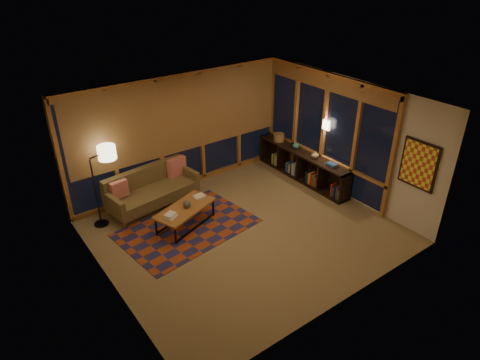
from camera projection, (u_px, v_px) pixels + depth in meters
floor at (245, 231)px, 8.66m from camera, size 5.50×5.00×0.01m
ceiling at (246, 103)px, 7.37m from camera, size 5.50×5.00×0.01m
walls at (245, 172)px, 8.02m from camera, size 5.51×5.01×2.70m
window_wall_back at (181, 132)px, 9.74m from camera, size 5.30×0.16×2.60m
window_wall_right at (323, 131)px, 9.83m from camera, size 0.16×3.70×2.60m
wall_art at (419, 165)px, 8.07m from camera, size 0.06×0.74×0.94m
wall_sconce at (326, 125)px, 9.60m from camera, size 0.12×0.18×0.22m
sofa at (153, 189)px, 9.35m from camera, size 2.08×1.07×0.82m
pillow_left at (119, 190)px, 8.93m from camera, size 0.38×0.17×0.37m
pillow_right at (177, 166)px, 9.82m from camera, size 0.47×0.22×0.45m
area_rug at (187, 228)px, 8.76m from camera, size 2.84×2.08×0.01m
coffee_table at (186, 217)px, 8.73m from camera, size 1.44×1.02×0.44m
book_stack_a at (170, 215)px, 8.31m from camera, size 0.32×0.30×0.08m
book_stack_b at (199, 196)px, 8.97m from camera, size 0.25×0.20×0.05m
ceramic_pot at (187, 204)px, 8.60m from camera, size 0.18×0.18×0.16m
floor_lamp at (95, 189)px, 8.49m from camera, size 0.61×0.47×1.66m
bookshelf at (302, 166)px, 10.48m from camera, size 0.40×2.84×0.71m
basket at (279, 137)px, 10.87m from camera, size 0.27×0.27×0.20m
teal_bowl at (296, 146)px, 10.46m from camera, size 0.19×0.19×0.16m
vase at (315, 155)px, 9.99m from camera, size 0.20×0.20×0.18m
shelf_book_stack at (332, 165)px, 9.63m from camera, size 0.24×0.28×0.07m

